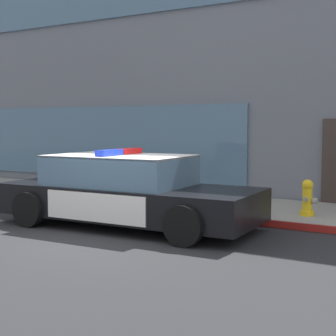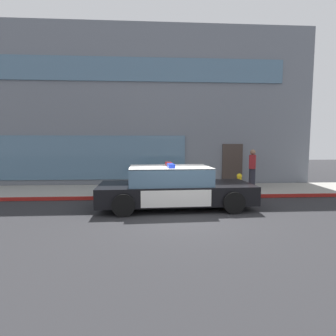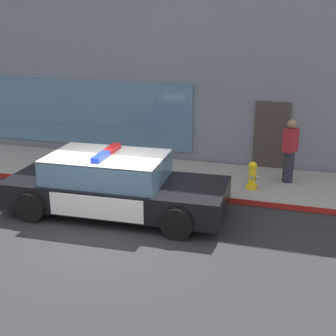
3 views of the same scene
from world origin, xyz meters
The scene contains 6 objects.
ground centered at (0.00, 0.00, 0.00)m, with size 48.00×48.00×0.00m, color #262628.
sidewalk centered at (0.00, 3.44, 0.07)m, with size 48.00×2.74×0.15m, color gray.
curb_red_paint centered at (0.00, 2.06, 0.08)m, with size 28.80×0.04×0.14m, color maroon.
storefront_building centered at (-2.90, 10.34, 3.87)m, with size 19.67×11.05×7.74m.
police_cruiser centered at (-0.23, 0.78, 0.68)m, with size 5.13×2.27×1.49m.
fire_hydrant centered at (2.71, 2.87, 0.50)m, with size 0.34×0.39×0.73m.
Camera 1 is at (5.43, -7.18, 1.97)m, focal length 54.32 mm.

